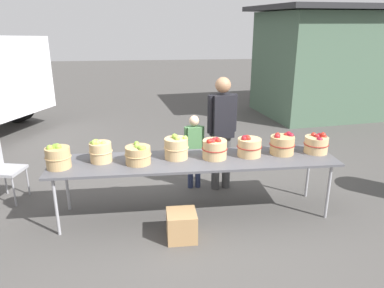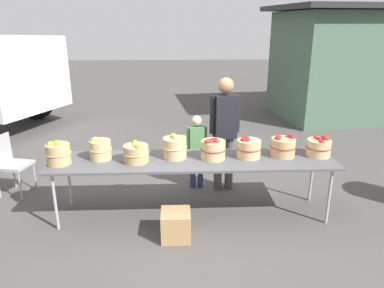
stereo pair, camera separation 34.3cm
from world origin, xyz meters
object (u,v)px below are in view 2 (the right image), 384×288
object	(u,v)px
apple_basket_green_0	(58,153)
folding_chair	(9,160)
apple_basket_red_0	(213,149)
child_customer	(197,146)
apple_basket_green_1	(100,149)
apple_basket_green_3	(175,147)
produce_crate	(176,225)
market_table	(193,162)
apple_basket_green_2	(136,153)
apple_basket_red_3	(319,147)
apple_basket_red_2	(283,146)
vendor_adult	(225,126)
apple_basket_red_1	(248,148)

from	to	relation	value
apple_basket_green_0	folding_chair	xyz separation A→B (m)	(-0.96, 0.78, -0.37)
apple_basket_red_0	child_customer	size ratio (longest dim) A/B	0.29
apple_basket_green_1	apple_basket_green_3	xyz separation A→B (m)	(0.92, 0.01, 0.01)
apple_basket_green_3	folding_chair	size ratio (longest dim) A/B	0.36
apple_basket_green_3	folding_chair	world-z (taller)	apple_basket_green_3
apple_basket_red_0	produce_crate	bearing A→B (deg)	-129.56
apple_basket_red_0	apple_basket_green_1	bearing A→B (deg)	177.88
apple_basket_red_0	market_table	bearing A→B (deg)	-176.27
market_table	apple_basket_green_1	world-z (taller)	apple_basket_green_1
apple_basket_green_2	apple_basket_red_3	distance (m)	2.28
apple_basket_red_2	apple_basket_red_0	bearing A→B (deg)	-176.06
apple_basket_red_2	apple_basket_red_3	world-z (taller)	apple_basket_red_2
apple_basket_red_2	vendor_adult	distance (m)	0.92
child_customer	apple_basket_red_3	bearing A→B (deg)	152.56
apple_basket_green_3	child_customer	distance (m)	0.81
apple_basket_green_0	produce_crate	xyz separation A→B (m)	(1.38, -0.48, -0.72)
apple_basket_green_3	produce_crate	size ratio (longest dim) A/B	0.93
produce_crate	vendor_adult	bearing A→B (deg)	61.16
apple_basket_red_1	apple_basket_red_2	world-z (taller)	apple_basket_red_2
market_table	apple_basket_green_2	world-z (taller)	apple_basket_green_2
apple_basket_red_2	apple_basket_red_1	bearing A→B (deg)	-176.78
apple_basket_green_2	produce_crate	distance (m)	0.98
apple_basket_green_3	apple_basket_red_3	world-z (taller)	apple_basket_green_3
folding_chair	apple_basket_green_1	bearing A→B (deg)	-100.77
apple_basket_green_3	apple_basket_red_0	size ratio (longest dim) A/B	0.97
apple_basket_green_2	apple_basket_red_2	bearing A→B (deg)	4.00
apple_basket_green_0	apple_basket_green_2	world-z (taller)	apple_basket_green_0
market_table	folding_chair	bearing A→B (deg)	164.58
market_table	apple_basket_green_2	size ratio (longest dim) A/B	10.98
apple_basket_red_3	child_customer	distance (m)	1.68
apple_basket_red_2	vendor_adult	xyz separation A→B (m)	(-0.66, 0.64, 0.10)
apple_basket_red_3	produce_crate	world-z (taller)	apple_basket_red_3
child_customer	apple_basket_green_3	bearing A→B (deg)	64.40
apple_basket_red_3	produce_crate	xyz separation A→B (m)	(-1.81, -0.62, -0.70)
child_customer	folding_chair	bearing A→B (deg)	-0.14
vendor_adult	produce_crate	size ratio (longest dim) A/B	4.97
market_table	apple_basket_red_3	xyz separation A→B (m)	(1.59, 0.07, 0.15)
market_table	apple_basket_green_3	xyz separation A→B (m)	(-0.22, 0.07, 0.17)
apple_basket_green_2	apple_basket_green_0	bearing A→B (deg)	-178.57
apple_basket_green_2	child_customer	bearing A→B (deg)	47.07
apple_basket_green_0	vendor_adult	size ratio (longest dim) A/B	0.18
apple_basket_green_3	produce_crate	distance (m)	0.95
apple_basket_red_2	produce_crate	size ratio (longest dim) A/B	0.97
apple_basket_red_2	vendor_adult	world-z (taller)	vendor_adult
folding_chair	apple_basket_green_2	bearing A→B (deg)	-98.55
apple_basket_green_0	apple_basket_red_1	bearing A→B (deg)	3.12
produce_crate	folding_chair	bearing A→B (deg)	151.80
apple_basket_green_2	apple_basket_red_2	xyz separation A→B (m)	(1.82, 0.13, 0.01)
apple_basket_green_1	folding_chair	xyz separation A→B (m)	(-1.42, 0.64, -0.37)
apple_basket_red_1	child_customer	distance (m)	0.97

